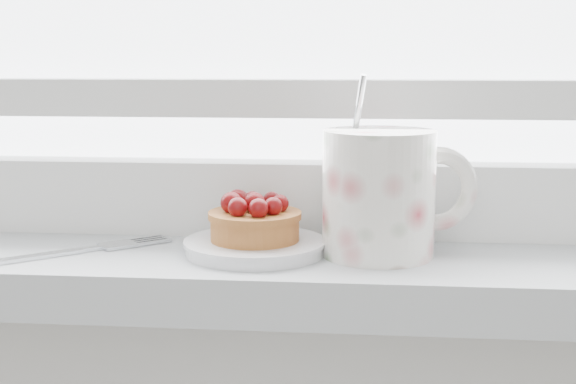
# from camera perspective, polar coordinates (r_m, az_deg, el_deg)

# --- Properties ---
(saucer) EXTENTS (0.12, 0.12, 0.01)m
(saucer) POSITION_cam_1_polar(r_m,az_deg,el_deg) (0.70, -2.36, -3.91)
(saucer) COLOR silver
(saucer) RESTS_ON windowsill
(raspberry_tart) EXTENTS (0.08, 0.08, 0.04)m
(raspberry_tart) POSITION_cam_1_polar(r_m,az_deg,el_deg) (0.69, -2.40, -1.98)
(raspberry_tart) COLOR brown
(raspberry_tart) RESTS_ON saucer
(floral_mug) EXTENTS (0.15, 0.12, 0.15)m
(floral_mug) POSITION_cam_1_polar(r_m,az_deg,el_deg) (0.69, 6.76, 0.10)
(floral_mug) COLOR white
(floral_mug) RESTS_ON windowsill
(fork) EXTENTS (0.16, 0.14, 0.00)m
(fork) POSITION_cam_1_polar(r_m,az_deg,el_deg) (0.72, -15.86, -4.20)
(fork) COLOR silver
(fork) RESTS_ON windowsill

